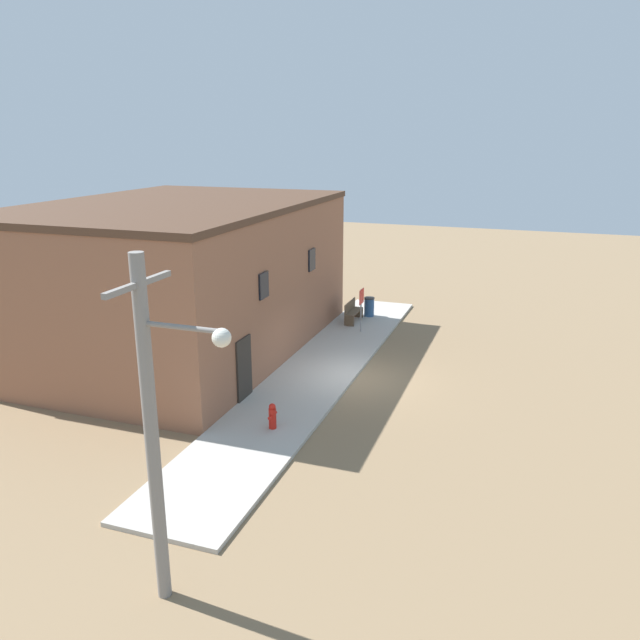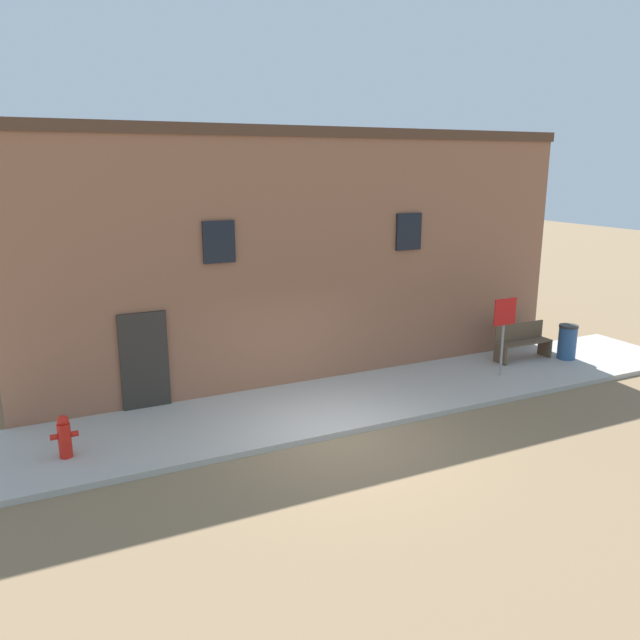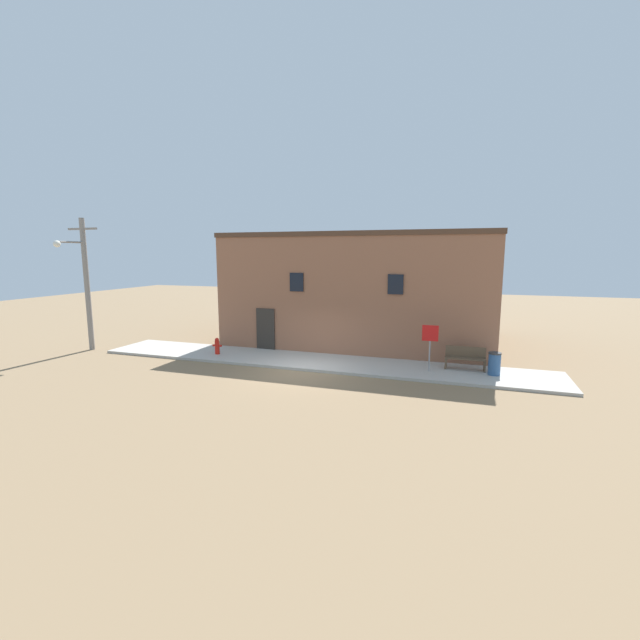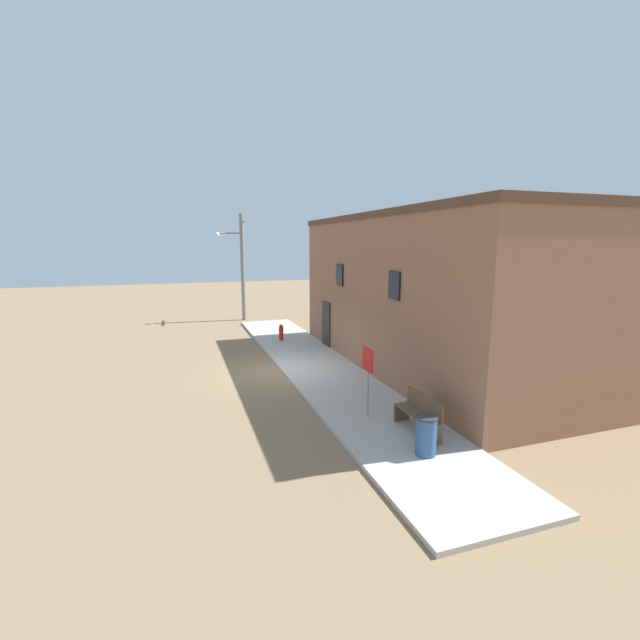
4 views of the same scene
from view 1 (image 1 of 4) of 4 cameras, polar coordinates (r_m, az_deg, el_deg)
The scene contains 8 objects.
ground_plane at distance 22.80m, azimuth 3.28°, elevation -5.38°, with size 80.00×80.00×0.00m, color #846B4C.
sidewalk at distance 23.20m, azimuth -0.25°, elevation -4.80°, with size 20.97×2.97×0.12m.
brick_building at distance 25.89m, azimuth -12.76°, elevation 3.87°, with size 13.84×9.75×6.00m.
fire_hydrant at distance 18.77m, azimuth -4.37°, elevation -8.74°, with size 0.47×0.23×0.79m.
stop_sign at distance 27.37m, azimuth 3.80°, elevation 1.64°, with size 0.65×0.06×1.94m.
bench at distance 29.12m, azimuth 2.99°, elevation 0.78°, with size 1.62×0.44×0.96m.
trash_bin at distance 30.02m, azimuth 4.52°, elevation 1.23°, with size 0.50×0.50×0.92m.
utility_pole at distance 11.51m, azimuth -14.76°, elevation -9.22°, with size 1.80×1.79×6.71m.
Camera 1 is at (-20.34, -5.76, 8.55)m, focal length 35.00 mm.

